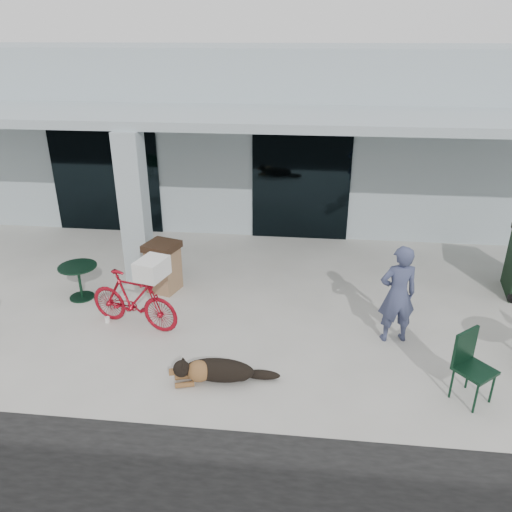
# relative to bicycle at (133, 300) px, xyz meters

# --- Properties ---
(ground) EXTENTS (80.00, 80.00, 0.00)m
(ground) POSITION_rel_bicycle_xyz_m (0.98, -0.40, -0.53)
(ground) COLOR beige
(ground) RESTS_ON ground
(building) EXTENTS (22.00, 7.00, 4.50)m
(building) POSITION_rel_bicycle_xyz_m (0.98, 8.10, 1.72)
(building) COLOR #9CACB1
(building) RESTS_ON ground
(storefront_glass_left) EXTENTS (2.80, 0.06, 2.70)m
(storefront_glass_left) POSITION_rel_bicycle_xyz_m (-2.22, 4.58, 0.82)
(storefront_glass_left) COLOR black
(storefront_glass_left) RESTS_ON ground
(storefront_glass_right) EXTENTS (2.40, 0.06, 2.70)m
(storefront_glass_right) POSITION_rel_bicycle_xyz_m (2.78, 4.58, 0.82)
(storefront_glass_right) COLOR black
(storefront_glass_right) RESTS_ON ground
(column) EXTENTS (0.50, 0.50, 3.12)m
(column) POSITION_rel_bicycle_xyz_m (-0.52, 1.90, 1.03)
(column) COLOR #9CACB1
(column) RESTS_ON ground
(overhang) EXTENTS (22.00, 2.80, 0.18)m
(overhang) POSITION_rel_bicycle_xyz_m (0.98, 3.20, 2.68)
(overhang) COLOR #9CACB1
(overhang) RESTS_ON column
(bicycle) EXTENTS (1.82, 0.95, 1.05)m
(bicycle) POSITION_rel_bicycle_xyz_m (0.00, 0.00, 0.00)
(bicycle) COLOR maroon
(bicycle) RESTS_ON ground
(laundry_basket) EXTENTS (0.55, 0.65, 0.33)m
(laundry_basket) POSITION_rel_bicycle_xyz_m (0.43, -0.12, 0.69)
(laundry_basket) COLOR white
(laundry_basket) RESTS_ON bicycle
(dog) EXTENTS (1.29, 0.73, 0.41)m
(dog) POSITION_rel_bicycle_xyz_m (1.77, -1.37, -0.32)
(dog) COLOR black
(dog) RESTS_ON ground
(cup_near_dog) EXTENTS (0.11, 0.11, 0.11)m
(cup_near_dog) POSITION_rel_bicycle_xyz_m (-0.55, 0.04, -0.47)
(cup_near_dog) COLOR white
(cup_near_dog) RESTS_ON ground
(cafe_table_near) EXTENTS (0.90, 0.90, 0.69)m
(cafe_table_near) POSITION_rel_bicycle_xyz_m (-1.41, 0.89, -0.18)
(cafe_table_near) COLOR black
(cafe_table_near) RESTS_ON ground
(cafe_chair_far_a) EXTENTS (0.70, 0.71, 1.06)m
(cafe_chair_far_a) POSITION_rel_bicycle_xyz_m (5.42, -1.40, 0.00)
(cafe_chair_far_a) COLOR black
(cafe_chair_far_a) RESTS_ON ground
(person) EXTENTS (0.70, 0.53, 1.74)m
(person) POSITION_rel_bicycle_xyz_m (4.53, 0.07, 0.34)
(person) COLOR #3C4365
(person) RESTS_ON ground
(trash_receptacle) EXTENTS (0.76, 0.76, 1.03)m
(trash_receptacle) POSITION_rel_bicycle_xyz_m (0.14, 1.40, -0.01)
(trash_receptacle) COLOR #876546
(trash_receptacle) RESTS_ON ground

